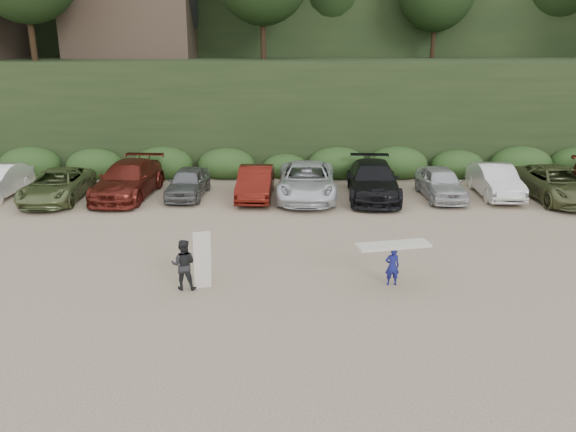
{
  "coord_description": "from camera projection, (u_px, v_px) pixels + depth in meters",
  "views": [
    {
      "loc": [
        -1.87,
        -15.39,
        7.02
      ],
      "look_at": [
        -1.82,
        3.0,
        1.3
      ],
      "focal_mm": 35.0,
      "sensor_mm": 36.0,
      "label": 1
    }
  ],
  "objects": [
    {
      "name": "ground",
      "position": [
        349.0,
        287.0,
        16.79
      ],
      "size": [
        120.0,
        120.0,
        0.0
      ],
      "primitive_type": "plane",
      "color": "tan",
      "rests_on": "ground"
    },
    {
      "name": "parked_cars",
      "position": [
        321.0,
        182.0,
        26.21
      ],
      "size": [
        36.87,
        6.29,
        1.64
      ],
      "color": "#B9BABF",
      "rests_on": "ground"
    },
    {
      "name": "child_surfer",
      "position": [
        393.0,
        257.0,
        16.69
      ],
      "size": [
        2.27,
        1.06,
        1.32
      ],
      "color": "navy",
      "rests_on": "ground"
    },
    {
      "name": "adult_surfer",
      "position": [
        185.0,
        264.0,
        16.46
      ],
      "size": [
        1.22,
        0.61,
        1.81
      ],
      "color": "black",
      "rests_on": "ground"
    }
  ]
}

